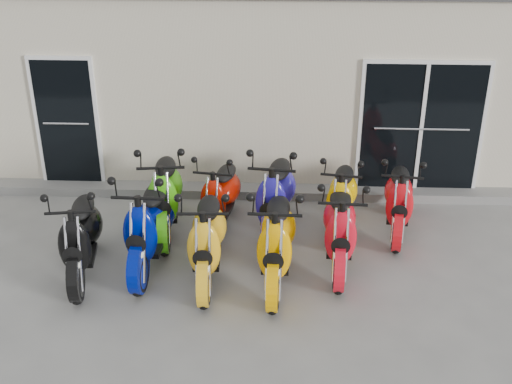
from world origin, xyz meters
TOP-DOWN VIEW (x-y plane):
  - ground at (0.00, 0.00)m, footprint 80.00×80.00m
  - building at (0.00, 5.20)m, footprint 14.00×6.00m
  - front_step at (0.00, 2.02)m, footprint 14.00×0.40m
  - door_left at (-3.20, 2.17)m, footprint 1.07×0.08m
  - door_right at (2.60, 2.17)m, footprint 2.02×0.08m
  - scooter_front_black at (-2.27, -0.47)m, footprint 1.00×2.02m
  - scooter_front_blue at (-1.40, -0.20)m, footprint 0.83×2.12m
  - scooter_front_orange_a at (-0.59, -0.47)m, footprint 0.81×2.01m
  - scooter_front_orange_b at (0.31, -0.52)m, footprint 0.82×2.08m
  - scooter_front_red at (1.17, -0.10)m, footprint 0.84×1.99m
  - scooter_back_green at (-1.36, 0.76)m, footprint 1.00×2.15m
  - scooter_back_red at (-0.55, 0.90)m, footprint 0.91×1.87m
  - scooter_back_blue at (0.28, 0.76)m, footprint 1.00×2.16m
  - scooter_back_yellow at (1.26, 0.89)m, footprint 0.94×1.91m
  - scooter_back_extra at (2.11, 0.89)m, footprint 0.94×1.91m

SIDE VIEW (x-z plane):
  - ground at x=0.00m, z-range 0.00..0.00m
  - front_step at x=0.00m, z-range 0.00..0.15m
  - scooter_back_red at x=-0.55m, z-range 0.00..1.33m
  - scooter_back_yellow at x=1.26m, z-range 0.00..1.35m
  - scooter_back_extra at x=2.11m, z-range 0.00..1.35m
  - scooter_front_black at x=-2.27m, z-range 0.00..1.43m
  - scooter_front_red at x=1.17m, z-range 0.00..1.44m
  - scooter_front_orange_a at x=-0.59m, z-range 0.00..1.47m
  - scooter_front_orange_b at x=0.31m, z-range 0.00..1.51m
  - scooter_back_green at x=-1.36m, z-range 0.00..1.53m
  - scooter_back_blue at x=0.28m, z-range 0.00..1.54m
  - scooter_front_blue at x=-1.40m, z-range 0.00..1.55m
  - door_left at x=-3.20m, z-range 0.15..2.37m
  - door_right at x=2.60m, z-range 0.15..2.37m
  - building at x=0.00m, z-range 0.00..3.20m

